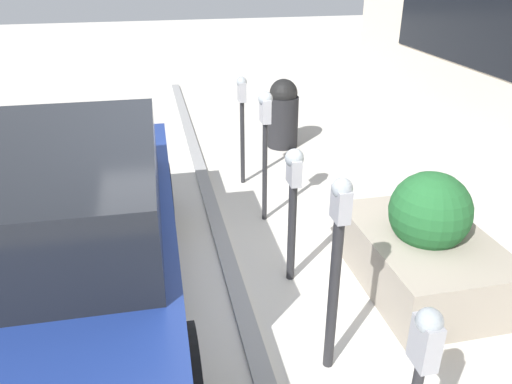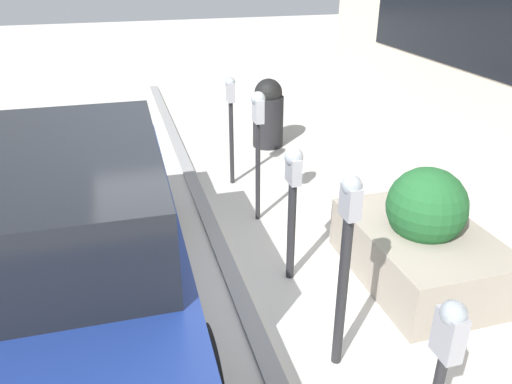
{
  "view_description": "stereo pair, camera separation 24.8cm",
  "coord_description": "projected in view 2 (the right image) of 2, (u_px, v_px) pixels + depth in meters",
  "views": [
    {
      "loc": [
        -3.8,
        0.7,
        2.81
      ],
      "look_at": [
        0.0,
        -0.13,
        0.92
      ],
      "focal_mm": 35.0,
      "sensor_mm": 36.0,
      "label": 1
    },
    {
      "loc": [
        -3.74,
        0.94,
        2.81
      ],
      "look_at": [
        0.0,
        -0.13,
        0.92
      ],
      "focal_mm": 35.0,
      "sensor_mm": 36.0,
      "label": 2
    }
  ],
  "objects": [
    {
      "name": "planter_box",
      "position": [
        421.0,
        240.0,
        4.59
      ],
      "size": [
        1.59,
        1.08,
        1.11
      ],
      "color": "gray",
      "rests_on": "ground_plane"
    },
    {
      "name": "parking_meter_middle",
      "position": [
        293.0,
        191.0,
        4.38
      ],
      "size": [
        0.19,
        0.17,
        1.31
      ],
      "color": "#232326",
      "rests_on": "ground_plane"
    },
    {
      "name": "parked_car_front",
      "position": [
        60.0,
        239.0,
        3.78
      ],
      "size": [
        4.33,
        1.85,
        1.59
      ],
      "rotation": [
        0.0,
        0.0,
        -0.02
      ],
      "color": "navy",
      "rests_on": "ground_plane"
    },
    {
      "name": "curb_strip",
      "position": [
        234.0,
        282.0,
        4.66
      ],
      "size": [
        15.45,
        0.16,
        0.04
      ],
      "color": "gray",
      "rests_on": "ground_plane"
    },
    {
      "name": "parking_meter_second",
      "position": [
        346.0,
        252.0,
        3.37
      ],
      "size": [
        0.16,
        0.14,
        1.54
      ],
      "color": "#232326",
      "rests_on": "ground_plane"
    },
    {
      "name": "parking_meter_farthest",
      "position": [
        231.0,
        111.0,
        6.27
      ],
      "size": [
        0.15,
        0.13,
        1.42
      ],
      "color": "#232326",
      "rests_on": "ground_plane"
    },
    {
      "name": "parking_meter_nearest",
      "position": [
        443.0,
        364.0,
        2.48
      ],
      "size": [
        0.15,
        0.13,
        1.34
      ],
      "color": "#232326",
      "rests_on": "ground_plane"
    },
    {
      "name": "ground_plane",
      "position": [
        243.0,
        282.0,
        4.69
      ],
      "size": [
        40.0,
        40.0,
        0.0
      ],
      "primitive_type": "plane",
      "color": "beige"
    },
    {
      "name": "trash_bin",
      "position": [
        268.0,
        113.0,
        7.75
      ],
      "size": [
        0.48,
        0.48,
        1.07
      ],
      "color": "black",
      "rests_on": "ground_plane"
    },
    {
      "name": "parking_meter_fourth",
      "position": [
        258.0,
        127.0,
        5.32
      ],
      "size": [
        0.18,
        0.15,
        1.5
      ],
      "color": "#232326",
      "rests_on": "ground_plane"
    }
  ]
}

